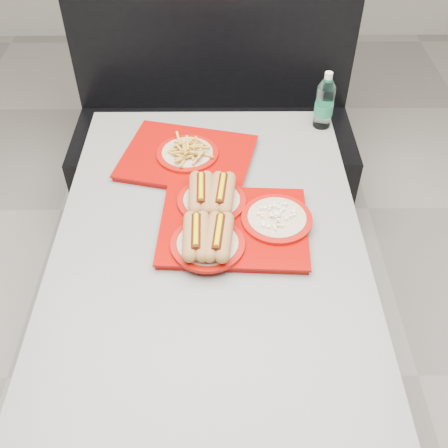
{
  "coord_description": "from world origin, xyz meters",
  "views": [
    {
      "loc": [
        0.04,
        -1.03,
        1.85
      ],
      "look_at": [
        0.04,
        0.0,
        0.83
      ],
      "focal_mm": 42.0,
      "sensor_mm": 36.0,
      "label": 1
    }
  ],
  "objects_px": {
    "booth_bench": "(214,129)",
    "diner_table": "(210,281)",
    "water_bottle": "(324,103)",
    "tray_near": "(228,221)",
    "tray_far": "(187,155)"
  },
  "relations": [
    {
      "from": "booth_bench",
      "to": "water_bottle",
      "type": "xyz_separation_m",
      "value": [
        0.41,
        -0.49,
        0.44
      ]
    },
    {
      "from": "booth_bench",
      "to": "diner_table",
      "type": "bearing_deg",
      "value": -90.0
    },
    {
      "from": "water_bottle",
      "to": "booth_bench",
      "type": "bearing_deg",
      "value": 129.89
    },
    {
      "from": "tray_near",
      "to": "water_bottle",
      "type": "bearing_deg",
      "value": 56.91
    },
    {
      "from": "tray_near",
      "to": "booth_bench",
      "type": "bearing_deg",
      "value": 92.99
    },
    {
      "from": "tray_near",
      "to": "tray_far",
      "type": "bearing_deg",
      "value": 111.67
    },
    {
      "from": "diner_table",
      "to": "tray_near",
      "type": "bearing_deg",
      "value": 49.63
    },
    {
      "from": "tray_near",
      "to": "tray_far",
      "type": "xyz_separation_m",
      "value": [
        -0.13,
        0.33,
        -0.01
      ]
    },
    {
      "from": "booth_bench",
      "to": "tray_near",
      "type": "xyz_separation_m",
      "value": [
        0.05,
        -1.03,
        0.38
      ]
    },
    {
      "from": "diner_table",
      "to": "booth_bench",
      "type": "relative_size",
      "value": 1.05
    },
    {
      "from": "diner_table",
      "to": "tray_far",
      "type": "xyz_separation_m",
      "value": [
        -0.08,
        0.4,
        0.19
      ]
    },
    {
      "from": "tray_near",
      "to": "tray_far",
      "type": "relative_size",
      "value": 0.92
    },
    {
      "from": "booth_bench",
      "to": "tray_near",
      "type": "bearing_deg",
      "value": -87.01
    },
    {
      "from": "booth_bench",
      "to": "water_bottle",
      "type": "bearing_deg",
      "value": -50.11
    },
    {
      "from": "diner_table",
      "to": "booth_bench",
      "type": "xyz_separation_m",
      "value": [
        0.0,
        1.09,
        -0.18
      ]
    }
  ]
}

